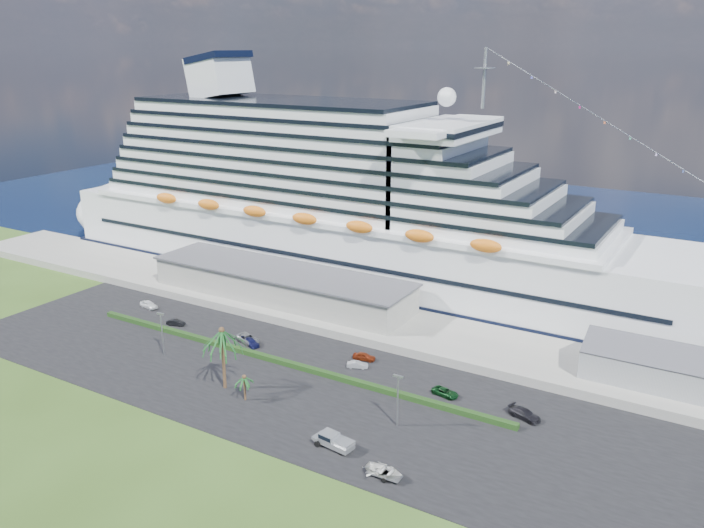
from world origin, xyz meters
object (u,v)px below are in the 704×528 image
Objects in this scene: cruise_ship at (351,211)px; pickup_truck at (333,440)px; boat_trailer at (384,471)px; parked_car_3 at (251,342)px.

pickup_truck is (36.42, -65.86, -15.41)m from cruise_ship.
pickup_truck is 1.06× the size of boat_trailer.
pickup_truck is at bearing -103.08° from parked_car_3.
parked_car_3 is 38.41m from pickup_truck.
boat_trailer is (41.56, -24.07, 0.48)m from parked_car_3.
cruise_ship is at bearing 26.51° from parked_car_3.
cruise_ship is 84.05m from boat_trailer.
cruise_ship reaches higher than parked_car_3.
parked_car_3 is 48.03m from boat_trailer.
boat_trailer reaches higher than parked_car_3.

